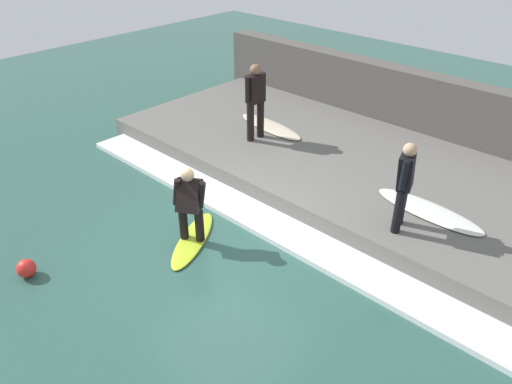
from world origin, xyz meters
TOP-DOWN VIEW (x-y plane):
  - ground_plane at (0.00, 0.00)m, footprint 28.00×28.00m
  - concrete_ledge at (3.47, 0.00)m, footprint 4.40×10.50m
  - back_wall at (5.92, 0.00)m, footprint 0.50×11.02m
  - wave_foam_crest at (0.89, 0.00)m, footprint 0.77×9.97m
  - surfboard_riding at (-0.37, 0.46)m, footprint 1.71×1.23m
  - surfer_riding at (-0.37, 0.46)m, footprint 0.58×0.58m
  - surfer_waiting_near at (1.89, -2.17)m, footprint 0.51×0.35m
  - surfboard_waiting_near at (2.68, -2.35)m, footprint 0.71×2.06m
  - surfer_waiting_far at (2.84, 1.96)m, footprint 0.58×0.26m
  - surfboard_waiting_far at (3.51, 2.12)m, footprint 0.78×2.05m
  - marker_buoy at (-2.76, 1.67)m, footprint 0.30×0.30m

SIDE VIEW (x-z plane):
  - ground_plane at x=0.00m, z-range 0.00..0.00m
  - surfboard_riding at x=-0.37m, z-range 0.00..0.06m
  - wave_foam_crest at x=0.89m, z-range 0.00..0.10m
  - marker_buoy at x=-2.76m, z-range 0.00..0.30m
  - concrete_ledge at x=3.47m, z-range 0.00..0.41m
  - surfboard_waiting_near at x=2.68m, z-range 0.41..0.47m
  - surfboard_waiting_far at x=3.51m, z-range 0.41..0.47m
  - surfer_riding at x=-0.37m, z-range 0.13..1.51m
  - back_wall at x=5.92m, z-range 0.00..1.72m
  - surfer_waiting_near at x=1.89m, z-range 0.51..2.06m
  - surfer_waiting_far at x=2.84m, z-range 0.52..2.23m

